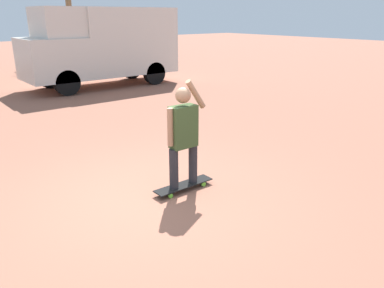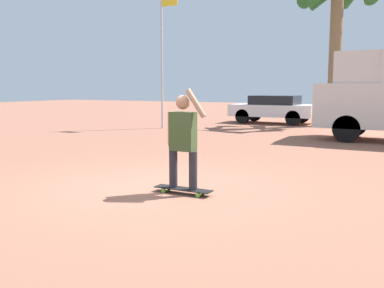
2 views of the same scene
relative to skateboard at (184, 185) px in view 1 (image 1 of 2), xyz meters
name	(u,v)px [view 1 (image 1 of 2)]	position (x,y,z in m)	size (l,w,h in m)	color
ground_plane	(149,199)	(-0.60, 0.09, -0.08)	(80.00, 80.00, 0.00)	#935B47
skateboard	(184,185)	(0.00, 0.00, 0.00)	(1.02, 0.24, 0.09)	black
person_skateboarder	(183,131)	(0.00, 0.00, 0.90)	(0.71, 0.23, 1.66)	#28282D
camper_van	(103,44)	(3.30, 9.33, 1.53)	(5.77, 2.12, 2.92)	black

